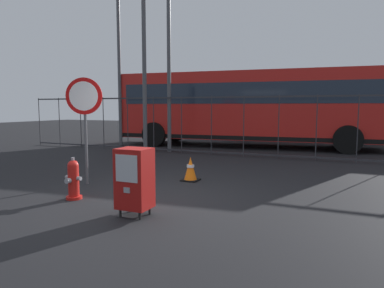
{
  "coord_description": "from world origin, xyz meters",
  "views": [
    {
      "loc": [
        3.07,
        -5.11,
        1.63
      ],
      "look_at": [
        0.3,
        1.2,
        0.9
      ],
      "focal_mm": 32.93,
      "sensor_mm": 36.0,
      "label": 1
    }
  ],
  "objects_px": {
    "street_light_far_left": "(119,32)",
    "street_light_near_right": "(169,48)",
    "stop_sign": "(84,108)",
    "street_light_near_left": "(144,34)",
    "newspaper_box_primary": "(134,178)",
    "fire_hydrant": "(73,180)",
    "bus_near": "(249,105)",
    "traffic_cone": "(190,169)",
    "bus_far": "(331,105)"
  },
  "relations": [
    {
      "from": "fire_hydrant",
      "to": "street_light_near_right",
      "type": "height_order",
      "value": "street_light_near_right"
    },
    {
      "from": "fire_hydrant",
      "to": "bus_far",
      "type": "height_order",
      "value": "bus_far"
    },
    {
      "from": "traffic_cone",
      "to": "street_light_far_left",
      "type": "xyz_separation_m",
      "value": [
        -5.66,
        5.42,
        4.43
      ]
    },
    {
      "from": "street_light_near_left",
      "to": "street_light_near_right",
      "type": "distance_m",
      "value": 1.1
    },
    {
      "from": "street_light_near_left",
      "to": "street_light_near_right",
      "type": "xyz_separation_m",
      "value": [
        0.43,
        0.97,
        -0.32
      ]
    },
    {
      "from": "newspaper_box_primary",
      "to": "traffic_cone",
      "type": "distance_m",
      "value": 2.67
    },
    {
      "from": "newspaper_box_primary",
      "to": "street_light_near_left",
      "type": "xyz_separation_m",
      "value": [
        -3.45,
        6.0,
        3.47
      ]
    },
    {
      "from": "street_light_near_left",
      "to": "fire_hydrant",
      "type": "bearing_deg",
      "value": -71.02
    },
    {
      "from": "fire_hydrant",
      "to": "street_light_far_left",
      "type": "height_order",
      "value": "street_light_far_left"
    },
    {
      "from": "bus_near",
      "to": "traffic_cone",
      "type": "bearing_deg",
      "value": -90.54
    },
    {
      "from": "fire_hydrant",
      "to": "street_light_near_left",
      "type": "relative_size",
      "value": 0.11
    },
    {
      "from": "newspaper_box_primary",
      "to": "fire_hydrant",
      "type": "bearing_deg",
      "value": 165.94
    },
    {
      "from": "bus_far",
      "to": "street_light_near_left",
      "type": "bearing_deg",
      "value": -123.99
    },
    {
      "from": "stop_sign",
      "to": "newspaper_box_primary",
      "type": "bearing_deg",
      "value": -33.98
    },
    {
      "from": "stop_sign",
      "to": "traffic_cone",
      "type": "relative_size",
      "value": 4.21
    },
    {
      "from": "stop_sign",
      "to": "traffic_cone",
      "type": "distance_m",
      "value": 2.6
    },
    {
      "from": "traffic_cone",
      "to": "bus_far",
      "type": "height_order",
      "value": "bus_far"
    },
    {
      "from": "street_light_near_right",
      "to": "street_light_far_left",
      "type": "relative_size",
      "value": 0.77
    },
    {
      "from": "street_light_near_right",
      "to": "bus_near",
      "type": "bearing_deg",
      "value": 52.71
    },
    {
      "from": "fire_hydrant",
      "to": "newspaper_box_primary",
      "type": "bearing_deg",
      "value": -14.06
    },
    {
      "from": "street_light_far_left",
      "to": "street_light_near_right",
      "type": "bearing_deg",
      "value": -20.67
    },
    {
      "from": "newspaper_box_primary",
      "to": "bus_far",
      "type": "height_order",
      "value": "bus_far"
    },
    {
      "from": "traffic_cone",
      "to": "street_light_near_right",
      "type": "bearing_deg",
      "value": 122.55
    },
    {
      "from": "traffic_cone",
      "to": "bus_far",
      "type": "bearing_deg",
      "value": 78.68
    },
    {
      "from": "fire_hydrant",
      "to": "newspaper_box_primary",
      "type": "distance_m",
      "value": 1.58
    },
    {
      "from": "stop_sign",
      "to": "street_light_near_left",
      "type": "distance_m",
      "value": 5.34
    },
    {
      "from": "bus_near",
      "to": "street_light_near_left",
      "type": "relative_size",
      "value": 1.54
    },
    {
      "from": "stop_sign",
      "to": "bus_far",
      "type": "height_order",
      "value": "bus_far"
    },
    {
      "from": "bus_near",
      "to": "street_light_near_right",
      "type": "xyz_separation_m",
      "value": [
        -2.17,
        -2.85,
        2.01
      ]
    },
    {
      "from": "bus_near",
      "to": "street_light_near_left",
      "type": "bearing_deg",
      "value": -129.52
    },
    {
      "from": "bus_far",
      "to": "fire_hydrant",
      "type": "bearing_deg",
      "value": -105.14
    },
    {
      "from": "traffic_cone",
      "to": "bus_far",
      "type": "distance_m",
      "value": 12.15
    },
    {
      "from": "traffic_cone",
      "to": "bus_near",
      "type": "bearing_deg",
      "value": 94.67
    },
    {
      "from": "street_light_near_left",
      "to": "bus_far",
      "type": "bearing_deg",
      "value": 56.69
    },
    {
      "from": "traffic_cone",
      "to": "street_light_far_left",
      "type": "distance_m",
      "value": 9.0
    },
    {
      "from": "fire_hydrant",
      "to": "bus_near",
      "type": "bearing_deg",
      "value": 85.91
    },
    {
      "from": "street_light_near_left",
      "to": "street_light_near_right",
      "type": "relative_size",
      "value": 1.1
    },
    {
      "from": "bus_near",
      "to": "stop_sign",
      "type": "bearing_deg",
      "value": -103.91
    },
    {
      "from": "newspaper_box_primary",
      "to": "stop_sign",
      "type": "height_order",
      "value": "stop_sign"
    },
    {
      "from": "fire_hydrant",
      "to": "bus_near",
      "type": "relative_size",
      "value": 0.07
    },
    {
      "from": "fire_hydrant",
      "to": "stop_sign",
      "type": "bearing_deg",
      "value": 119.93
    },
    {
      "from": "newspaper_box_primary",
      "to": "bus_near",
      "type": "bearing_deg",
      "value": 94.93
    },
    {
      "from": "bus_near",
      "to": "street_light_far_left",
      "type": "height_order",
      "value": "street_light_far_left"
    },
    {
      "from": "newspaper_box_primary",
      "to": "street_light_far_left",
      "type": "height_order",
      "value": "street_light_far_left"
    },
    {
      "from": "traffic_cone",
      "to": "bus_near",
      "type": "height_order",
      "value": "bus_near"
    },
    {
      "from": "stop_sign",
      "to": "bus_near",
      "type": "relative_size",
      "value": 0.21
    },
    {
      "from": "stop_sign",
      "to": "street_light_near_right",
      "type": "bearing_deg",
      "value": 99.17
    },
    {
      "from": "stop_sign",
      "to": "street_light_far_left",
      "type": "bearing_deg",
      "value": 119.77
    },
    {
      "from": "street_light_near_right",
      "to": "street_light_far_left",
      "type": "height_order",
      "value": "street_light_far_left"
    },
    {
      "from": "bus_far",
      "to": "bus_near",
      "type": "bearing_deg",
      "value": -123.16
    }
  ]
}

